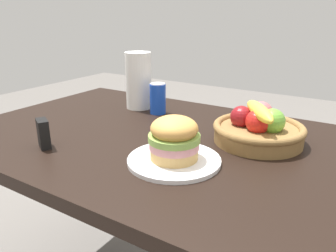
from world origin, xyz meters
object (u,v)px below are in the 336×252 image
soda_can (158,98)px  fruit_basket (259,128)px  paper_towel_roll (139,81)px  plate (174,160)px  napkin_holder (43,134)px  sandwich (174,138)px

soda_can → fruit_basket: fruit_basket is taller
fruit_basket → paper_towel_roll: paper_towel_roll is taller
fruit_basket → paper_towel_roll: 0.58m
plate → paper_towel_roll: bearing=136.7°
paper_towel_roll → napkin_holder: paper_towel_roll is taller
plate → sandwich: (0.00, 0.00, 0.07)m
soda_can → paper_towel_roll: bearing=167.2°
fruit_basket → plate: bearing=-118.6°
plate → fruit_basket: fruit_basket is taller
plate → soda_can: 0.48m
plate → sandwich: 0.07m
plate → fruit_basket: size_ratio=0.90×
sandwich → napkin_holder: (-0.40, -0.12, -0.03)m
plate → paper_towel_roll: paper_towel_roll is taller
plate → soda_can: size_ratio=2.08×
plate → napkin_holder: 0.42m
sandwich → paper_towel_roll: bearing=136.7°
soda_can → fruit_basket: 0.46m
sandwich → fruit_basket: bearing=61.4°
fruit_basket → paper_towel_roll: (-0.57, 0.12, 0.07)m
plate → napkin_holder: napkin_holder is taller
fruit_basket → soda_can: bearing=168.2°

